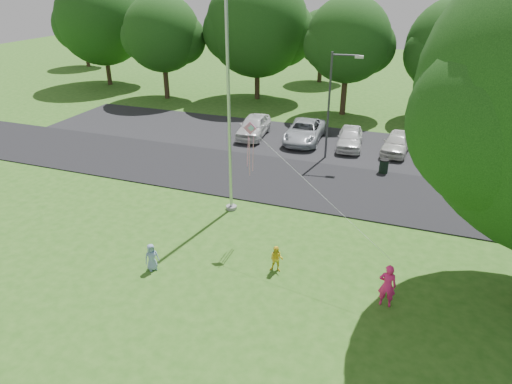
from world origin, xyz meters
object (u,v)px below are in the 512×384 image
(trash_can, at_px, (384,166))
(kite, at_px, (254,143))
(child_blue, at_px, (152,257))
(flagpole, at_px, (229,124))
(street_lamp, at_px, (334,97))
(woman, at_px, (387,285))
(child_yellow, at_px, (277,259))

(trash_can, bearing_deg, kite, -115.99)
(child_blue, relative_size, kite, 0.18)
(flagpole, bearing_deg, kite, -47.03)
(kite, bearing_deg, street_lamp, 75.85)
(woman, relative_size, child_blue, 1.46)
(woman, height_order, child_blue, woman)
(child_blue, height_order, kite, kite)
(street_lamp, xyz_separation_m, kite, (-1.05, -10.09, 0.47))
(woman, height_order, child_yellow, woman)
(flagpole, height_order, child_blue, flagpole)
(flagpole, distance_m, trash_can, 9.98)
(street_lamp, height_order, kite, street_lamp)
(child_yellow, height_order, child_blue, child_blue)
(trash_can, height_order, child_blue, child_blue)
(flagpole, distance_m, woman, 9.43)
(flagpole, distance_m, street_lamp, 8.57)
(flagpole, relative_size, kite, 1.65)
(kite, bearing_deg, child_blue, -137.09)
(flagpole, height_order, child_yellow, flagpole)
(street_lamp, relative_size, child_yellow, 5.96)
(street_lamp, height_order, woman, street_lamp)
(woman, relative_size, kite, 0.26)
(child_yellow, xyz_separation_m, kite, (-1.60, 1.94, 3.68))
(trash_can, xyz_separation_m, child_yellow, (-2.73, -10.82, 0.10))
(flagpole, xyz_separation_m, trash_can, (6.25, 6.82, -3.75))
(flagpole, height_order, woman, flagpole)
(flagpole, bearing_deg, woman, -31.42)
(woman, bearing_deg, trash_can, -83.43)
(street_lamp, relative_size, trash_can, 7.49)
(flagpole, xyz_separation_m, woman, (7.52, -4.59, -3.38))
(trash_can, bearing_deg, street_lamp, 159.75)
(woman, bearing_deg, child_blue, 6.47)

